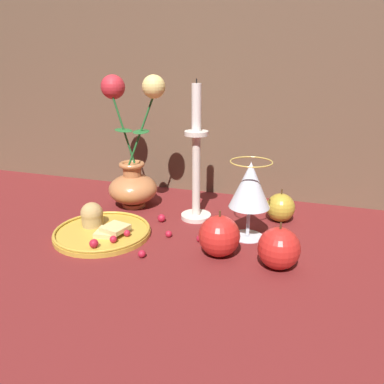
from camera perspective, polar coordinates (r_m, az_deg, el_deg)
The scene contains 12 objects.
ground_plane at distance 0.86m, azimuth -2.75°, elevation -5.94°, with size 2.40×2.40×0.00m, color maroon.
vase at distance 0.98m, azimuth -9.09°, elevation 3.76°, with size 0.18×0.13×0.34m.
plate_with_pastries at distance 0.86m, azimuth -13.73°, elevation -5.43°, with size 0.21×0.21×0.06m.
wine_glass at distance 0.80m, azimuth 8.83°, elevation 0.69°, with size 0.09×0.09×0.17m.
candlestick at distance 0.88m, azimuth 0.65°, elevation 4.10°, with size 0.07×0.07×0.33m.
apple_beside_vase at distance 0.71m, azimuth 13.10°, elevation -8.36°, with size 0.08×0.08×0.09m.
apple_near_glass at distance 0.92m, azimuth 13.33°, elevation -2.32°, with size 0.07×0.07×0.08m.
apple_at_table_edge at distance 0.74m, azimuth 4.17°, elevation -6.70°, with size 0.08×0.08×0.09m.
berry_near_plate at distance 0.83m, azimuth -3.42°, elevation -6.42°, with size 0.01×0.01×0.01m, color #AD192D.
berry_front_center at distance 0.75m, azimuth -7.66°, elevation -9.32°, with size 0.02×0.02×0.02m, color #AD192D.
berry_by_glass_stem at distance 0.80m, azimuth 1.23°, elevation -7.08°, with size 0.02×0.02×0.02m, color #AD192D.
berry_under_candlestick at distance 0.90m, azimuth -4.67°, elevation -3.98°, with size 0.02×0.02×0.02m, color #AD192D.
Camera 1 is at (0.28, -0.73, 0.36)m, focal length 35.00 mm.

